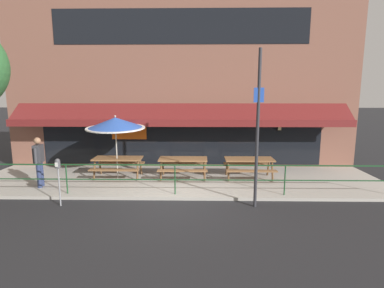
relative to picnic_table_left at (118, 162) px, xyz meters
name	(u,v)px	position (x,y,z in m)	size (l,w,h in m)	color
ground_plane	(174,200)	(2.30, -2.19, -0.71)	(120.00, 120.00, 0.00)	#232326
patio_deck	(179,180)	(2.30, -0.19, -0.66)	(15.00, 4.00, 0.10)	#ADA89E
restaurant_building	(181,71)	(2.30, 2.04, 3.50)	(15.00, 1.60, 8.47)	brown
patio_railing	(175,173)	(2.30, -1.89, 0.09)	(13.84, 0.04, 0.97)	#194723
picnic_table_left	(118,162)	(0.00, 0.00, 0.00)	(1.80, 1.42, 0.76)	brown
picnic_table_centre	(183,162)	(2.47, -0.05, 0.00)	(1.80, 1.42, 0.76)	brown
picnic_table_right	(249,163)	(4.95, -0.04, 0.00)	(1.80, 1.42, 0.76)	brown
patio_umbrella_left	(115,123)	(0.00, -0.12, 1.47)	(2.14, 2.14, 2.38)	#B7B2A8
pedestrian_walking	(39,159)	(-2.36, -1.20, 0.35)	(0.29, 0.62, 1.71)	navy
parking_meter_near	(58,168)	(-1.01, -2.69, 0.44)	(0.15, 0.16, 1.42)	gray
street_sign_pole	(258,129)	(4.69, -2.64, 1.59)	(0.28, 0.09, 4.47)	#2D2D33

